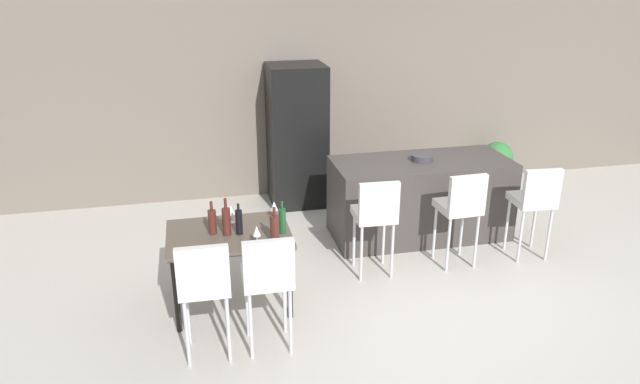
{
  "coord_description": "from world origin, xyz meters",
  "views": [
    {
      "loc": [
        -2.18,
        -5.04,
        2.98
      ],
      "look_at": [
        -0.98,
        0.32,
        0.85
      ],
      "focal_mm": 32.73,
      "sensor_mm": 36.0,
      "label": 1
    }
  ],
  "objects_px": {
    "kitchen_island": "(420,198)",
    "dining_table": "(229,241)",
    "wine_bottle_inner": "(282,221)",
    "wine_glass_far": "(257,231)",
    "dining_chair_near": "(204,282)",
    "wine_bottle_middle": "(212,221)",
    "wine_bottle_right": "(275,228)",
    "wine_bottle_left": "(239,222)",
    "wine_glass_corner": "(231,210)",
    "potted_plant": "(497,160)",
    "wine_glass_end": "(274,206)",
    "bar_chair_left": "(376,212)",
    "bar_chair_right": "(535,198)",
    "fruit_bowl": "(422,158)",
    "wine_bottle_near": "(226,221)",
    "dining_chair_far": "(268,275)",
    "bar_chair_middle": "(461,205)",
    "refrigerator": "(297,136)"
  },
  "relations": [
    {
      "from": "dining_chair_near",
      "to": "wine_bottle_near",
      "type": "bearing_deg",
      "value": 72.06
    },
    {
      "from": "wine_bottle_inner",
      "to": "wine_glass_far",
      "type": "xyz_separation_m",
      "value": [
        -0.25,
        -0.18,
        0.0
      ]
    },
    {
      "from": "wine_bottle_middle",
      "to": "wine_glass_far",
      "type": "relative_size",
      "value": 1.78
    },
    {
      "from": "dining_table",
      "to": "wine_glass_far",
      "type": "bearing_deg",
      "value": -52.94
    },
    {
      "from": "dining_chair_far",
      "to": "potted_plant",
      "type": "height_order",
      "value": "dining_chair_far"
    },
    {
      "from": "dining_chair_near",
      "to": "potted_plant",
      "type": "xyz_separation_m",
      "value": [
        4.23,
        3.14,
        -0.31
      ]
    },
    {
      "from": "wine_glass_far",
      "to": "kitchen_island",
      "type": "bearing_deg",
      "value": 33.38
    },
    {
      "from": "wine_bottle_near",
      "to": "wine_bottle_inner",
      "type": "relative_size",
      "value": 1.15
    },
    {
      "from": "bar_chair_left",
      "to": "dining_chair_near",
      "type": "xyz_separation_m",
      "value": [
        -1.72,
        -1.01,
        0.0
      ]
    },
    {
      "from": "wine_glass_end",
      "to": "dining_chair_far",
      "type": "bearing_deg",
      "value": -101.6
    },
    {
      "from": "wine_bottle_left",
      "to": "wine_glass_end",
      "type": "relative_size",
      "value": 1.67
    },
    {
      "from": "wine_bottle_right",
      "to": "wine_glass_far",
      "type": "height_order",
      "value": "wine_bottle_right"
    },
    {
      "from": "bar_chair_left",
      "to": "bar_chair_right",
      "type": "xyz_separation_m",
      "value": [
        1.76,
        0.0,
        0.0
      ]
    },
    {
      "from": "kitchen_island",
      "to": "wine_glass_corner",
      "type": "distance_m",
      "value": 2.42
    },
    {
      "from": "wine_bottle_middle",
      "to": "potted_plant",
      "type": "height_order",
      "value": "wine_bottle_middle"
    },
    {
      "from": "bar_chair_middle",
      "to": "wine_bottle_left",
      "type": "xyz_separation_m",
      "value": [
        -2.29,
        -0.29,
        0.16
      ]
    },
    {
      "from": "wine_glass_corner",
      "to": "refrigerator",
      "type": "bearing_deg",
      "value": 64.63
    },
    {
      "from": "bar_chair_middle",
      "to": "wine_bottle_inner",
      "type": "relative_size",
      "value": 3.45
    },
    {
      "from": "bar_chair_right",
      "to": "wine_bottle_inner",
      "type": "bearing_deg",
      "value": -172.55
    },
    {
      "from": "dining_chair_near",
      "to": "wine_bottle_left",
      "type": "distance_m",
      "value": 0.81
    },
    {
      "from": "wine_bottle_middle",
      "to": "wine_glass_corner",
      "type": "xyz_separation_m",
      "value": [
        0.18,
        0.21,
        0.0
      ]
    },
    {
      "from": "kitchen_island",
      "to": "fruit_bowl",
      "type": "xyz_separation_m",
      "value": [
        -0.01,
        -0.0,
        0.5
      ]
    },
    {
      "from": "kitchen_island",
      "to": "wine_bottle_near",
      "type": "xyz_separation_m",
      "value": [
        -2.29,
        -1.1,
        0.41
      ]
    },
    {
      "from": "dining_chair_near",
      "to": "wine_bottle_right",
      "type": "distance_m",
      "value": 0.82
    },
    {
      "from": "bar_chair_left",
      "to": "wine_bottle_middle",
      "type": "xyz_separation_m",
      "value": [
        -1.6,
        -0.24,
        0.16
      ]
    },
    {
      "from": "wine_glass_corner",
      "to": "potted_plant",
      "type": "distance_m",
      "value": 4.51
    },
    {
      "from": "kitchen_island",
      "to": "wine_bottle_left",
      "type": "distance_m",
      "value": 2.48
    },
    {
      "from": "bar_chair_middle",
      "to": "fruit_bowl",
      "type": "relative_size",
      "value": 4.36
    },
    {
      "from": "kitchen_island",
      "to": "dining_chair_near",
      "type": "xyz_separation_m",
      "value": [
        -2.52,
        -1.82,
        0.24
      ]
    },
    {
      "from": "wine_bottle_right",
      "to": "dining_chair_near",
      "type": "bearing_deg",
      "value": -142.25
    },
    {
      "from": "wine_bottle_near",
      "to": "fruit_bowl",
      "type": "bearing_deg",
      "value": 25.58
    },
    {
      "from": "wine_bottle_inner",
      "to": "kitchen_island",
      "type": "bearing_deg",
      "value": 33.05
    },
    {
      "from": "kitchen_island",
      "to": "dining_table",
      "type": "distance_m",
      "value": 2.52
    },
    {
      "from": "wine_bottle_left",
      "to": "fruit_bowl",
      "type": "xyz_separation_m",
      "value": [
        2.17,
        1.1,
        0.1
      ]
    },
    {
      "from": "bar_chair_middle",
      "to": "wine_bottle_middle",
      "type": "bearing_deg",
      "value": -174.67
    },
    {
      "from": "wine_bottle_right",
      "to": "refrigerator",
      "type": "distance_m",
      "value": 2.75
    },
    {
      "from": "wine_glass_corner",
      "to": "potted_plant",
      "type": "height_order",
      "value": "wine_glass_corner"
    },
    {
      "from": "wine_bottle_near",
      "to": "wine_bottle_middle",
      "type": "height_order",
      "value": "wine_bottle_near"
    },
    {
      "from": "wine_bottle_right",
      "to": "wine_bottle_left",
      "type": "bearing_deg",
      "value": 141.15
    },
    {
      "from": "wine_bottle_near",
      "to": "refrigerator",
      "type": "distance_m",
      "value": 2.66
    },
    {
      "from": "wine_glass_corner",
      "to": "wine_glass_end",
      "type": "bearing_deg",
      "value": 1.1
    },
    {
      "from": "dining_chair_near",
      "to": "wine_bottle_middle",
      "type": "distance_m",
      "value": 0.8
    },
    {
      "from": "kitchen_island",
      "to": "wine_bottle_middle",
      "type": "relative_size",
      "value": 6.55
    },
    {
      "from": "kitchen_island",
      "to": "wine_bottle_near",
      "type": "relative_size",
      "value": 5.81
    },
    {
      "from": "bar_chair_middle",
      "to": "kitchen_island",
      "type": "bearing_deg",
      "value": 97.81
    },
    {
      "from": "dining_chair_near",
      "to": "wine_bottle_inner",
      "type": "bearing_deg",
      "value": 41.98
    },
    {
      "from": "dining_chair_far",
      "to": "wine_bottle_inner",
      "type": "bearing_deg",
      "value": 70.77
    },
    {
      "from": "bar_chair_right",
      "to": "dining_chair_near",
      "type": "distance_m",
      "value": 3.62
    },
    {
      "from": "kitchen_island",
      "to": "wine_bottle_left",
      "type": "xyz_separation_m",
      "value": [
        -2.18,
        -1.1,
        0.4
      ]
    },
    {
      "from": "dining_table",
      "to": "wine_bottle_middle",
      "type": "bearing_deg",
      "value": 175.94
    }
  ]
}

